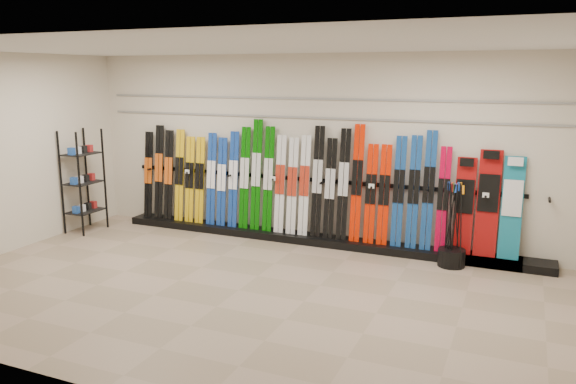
% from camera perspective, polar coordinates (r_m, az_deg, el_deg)
% --- Properties ---
extents(floor, '(8.00, 8.00, 0.00)m').
position_cam_1_polar(floor, '(7.23, -5.04, -9.92)').
color(floor, gray).
rests_on(floor, ground).
extents(back_wall, '(8.00, 0.00, 8.00)m').
position_cam_1_polar(back_wall, '(9.07, 2.24, 4.41)').
color(back_wall, beige).
rests_on(back_wall, floor).
extents(ceiling, '(8.00, 8.00, 0.00)m').
position_cam_1_polar(ceiling, '(6.72, -5.52, 14.55)').
color(ceiling, silver).
rests_on(ceiling, back_wall).
extents(ski_rack_base, '(8.00, 0.40, 0.12)m').
position_cam_1_polar(ski_rack_base, '(9.10, 3.00, -4.86)').
color(ski_rack_base, black).
rests_on(ski_rack_base, floor).
extents(skis, '(5.38, 0.22, 1.83)m').
position_cam_1_polar(skis, '(9.16, -0.66, 0.92)').
color(skis, black).
rests_on(skis, ski_rack_base).
extents(snowboards, '(0.92, 0.23, 1.52)m').
position_cam_1_polar(snowboards, '(8.47, 19.67, -1.31)').
color(snowboards, '#990C0C').
rests_on(snowboards, ski_rack_base).
extents(accessory_rack, '(0.40, 0.60, 1.76)m').
position_cam_1_polar(accessory_rack, '(10.26, -20.07, 1.06)').
color(accessory_rack, black).
rests_on(accessory_rack, floor).
extents(pole_bin, '(0.38, 0.38, 0.25)m').
position_cam_1_polar(pole_bin, '(8.35, 16.27, -6.42)').
color(pole_bin, black).
rests_on(pole_bin, floor).
extents(ski_poles, '(0.28, 0.33, 1.18)m').
position_cam_1_polar(ski_poles, '(8.23, 16.39, -3.17)').
color(ski_poles, black).
rests_on(ski_poles, pole_bin).
extents(slatwall_rail_0, '(7.60, 0.02, 0.03)m').
position_cam_1_polar(slatwall_rail_0, '(9.00, 2.22, 7.55)').
color(slatwall_rail_0, gray).
rests_on(slatwall_rail_0, back_wall).
extents(slatwall_rail_1, '(7.60, 0.02, 0.03)m').
position_cam_1_polar(slatwall_rail_1, '(8.98, 2.23, 9.46)').
color(slatwall_rail_1, gray).
rests_on(slatwall_rail_1, back_wall).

